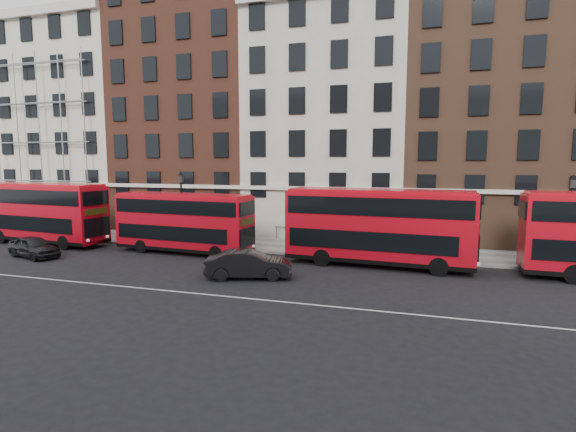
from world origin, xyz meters
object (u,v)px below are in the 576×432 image
(bus_c, at_px, (378,225))
(car_rear, at_px, (34,247))
(car_front, at_px, (249,264))
(bus_a, at_px, (42,212))
(bus_b, at_px, (183,221))

(bus_c, relative_size, car_rear, 2.72)
(bus_c, xyz_separation_m, car_rear, (-21.75, -4.14, -1.78))
(car_front, bearing_deg, bus_a, 57.59)
(bus_a, bearing_deg, bus_b, 5.84)
(car_rear, bearing_deg, bus_a, 55.39)
(bus_a, relative_size, bus_b, 1.13)
(bus_a, distance_m, bus_c, 25.22)
(bus_a, height_order, bus_c, bus_c)
(bus_c, bearing_deg, car_rear, -165.35)
(bus_b, xyz_separation_m, car_rear, (-8.67, -4.14, -1.50))
(bus_a, height_order, bus_b, bus_a)
(bus_b, relative_size, bus_c, 0.89)
(bus_b, bearing_deg, car_rear, -149.99)
(bus_b, bearing_deg, car_front, -31.23)
(bus_b, height_order, car_rear, bus_b)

